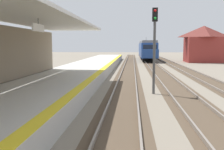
# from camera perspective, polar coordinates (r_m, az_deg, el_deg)

# --- Properties ---
(station_platform) EXTENTS (5.00, 80.00, 0.91)m
(station_platform) POSITION_cam_1_polar(r_m,az_deg,el_deg) (16.70, -12.22, -2.11)
(station_platform) COLOR #B7B5AD
(station_platform) RESTS_ON ground
(track_pair_nearest_platform) EXTENTS (2.34, 120.00, 0.16)m
(track_pair_nearest_platform) POSITION_cam_1_polar(r_m,az_deg,el_deg) (20.01, 3.37, -1.68)
(track_pair_nearest_platform) COLOR #4C3D2D
(track_pair_nearest_platform) RESTS_ON ground
(track_pair_middle) EXTENTS (2.34, 120.00, 0.16)m
(track_pair_middle) POSITION_cam_1_polar(r_m,az_deg,el_deg) (20.22, 13.05, -1.76)
(track_pair_middle) COLOR #4C3D2D
(track_pair_middle) RESTS_ON ground
(track_pair_far_side) EXTENTS (2.34, 120.00, 0.16)m
(track_pair_far_side) POSITION_cam_1_polar(r_m,az_deg,el_deg) (20.99, 22.27, -1.78)
(track_pair_far_side) COLOR #4C3D2D
(track_pair_far_side) RESTS_ON ground
(approaching_train) EXTENTS (2.93, 19.60, 4.76)m
(approaching_train) POSITION_cam_1_polar(r_m,az_deg,el_deg) (52.29, 7.96, 5.81)
(approaching_train) COLOR navy
(approaching_train) RESTS_ON ground
(rail_signal_post) EXTENTS (0.32, 0.34, 5.20)m
(rail_signal_post) POSITION_cam_1_polar(r_m,az_deg,el_deg) (15.47, 9.63, 7.45)
(rail_signal_post) COLOR #4C4C4C
(rail_signal_post) RESTS_ON ground
(distant_trackside_house) EXTENTS (6.60, 5.28, 6.40)m
(distant_trackside_house) POSITION_cam_1_polar(r_m,az_deg,el_deg) (47.46, 20.09, 6.78)
(distant_trackside_house) COLOR maroon
(distant_trackside_house) RESTS_ON ground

